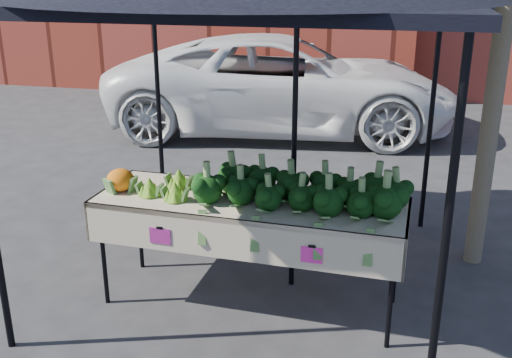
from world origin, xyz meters
The scene contains 7 objects.
ground centered at (0.00, 0.00, 0.00)m, with size 90.00×90.00×0.00m, color #29292C.
table centered at (-0.25, 0.11, 0.45)m, with size 2.43×0.88×0.90m.
canopy centered at (-0.33, 0.57, 1.37)m, with size 3.16×3.16×2.74m, color black, non-canonical shape.
broccoli_heap centered at (0.14, 0.14, 1.05)m, with size 1.63×0.60×0.29m, color black.
romanesco_cluster centered at (-0.91, 0.10, 1.01)m, with size 0.46×0.50×0.23m, color #6DA328.
cauliflower_pair centered at (-1.30, 0.06, 1.00)m, with size 0.23×0.23×0.20m, color orange.
street_tree centered at (1.58, 1.33, 2.31)m, with size 2.35×2.35×4.62m, color #1E4C14, non-canonical shape.
Camera 1 is at (0.83, -4.04, 2.59)m, focal length 42.15 mm.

